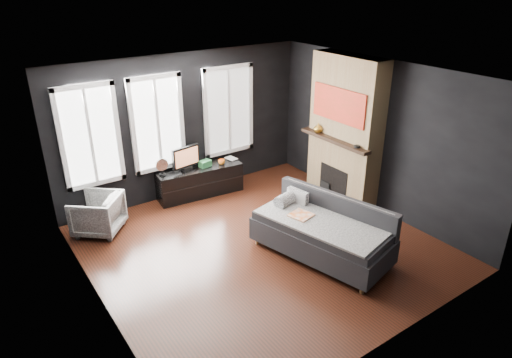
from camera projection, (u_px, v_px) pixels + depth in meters
floor at (262, 247)px, 7.25m from camera, size 5.00×5.00×0.00m
ceiling at (263, 77)px, 6.13m from camera, size 5.00×5.00×0.00m
wall_back at (185, 126)px, 8.55m from camera, size 5.00×0.02×2.70m
wall_left at (90, 217)px, 5.39m from camera, size 0.02×5.00×2.70m
wall_right at (378, 137)px, 7.99m from camera, size 0.02×5.00×2.70m
windows at (158, 74)px, 7.86m from camera, size 4.00×0.16×1.76m
fireplace at (345, 130)px, 8.34m from camera, size 0.70×1.62×2.70m
sofa at (321, 230)px, 6.85m from camera, size 1.52×2.28×0.90m
stripe_pillow at (298, 201)px, 7.30m from camera, size 0.16×0.39×0.38m
armchair at (97, 212)px, 7.53m from camera, size 0.97×0.97×0.73m
media_console at (199, 181)px, 8.86m from camera, size 1.70×0.68×0.57m
monitor at (186, 157)px, 8.51m from camera, size 0.61×0.23×0.53m
desk_fan at (162, 167)px, 8.34m from camera, size 0.24×0.24×0.34m
mug at (221, 161)px, 8.85m from camera, size 0.14×0.12×0.13m
book at (228, 155)px, 9.03m from camera, size 0.17×0.04×0.23m
storage_box at (205, 164)px, 8.75m from camera, size 0.25×0.18×0.12m
mantel_vase at (318, 128)px, 8.56m from camera, size 0.20×0.20×0.17m
mantel_clock at (357, 147)px, 7.84m from camera, size 0.13×0.13×0.04m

